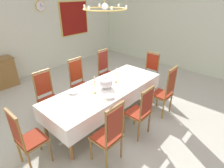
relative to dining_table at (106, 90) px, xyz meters
The scene contains 23 objects.
ground 0.76m from the dining_table, 90.00° to the left, with size 8.19×6.91×0.04m, color #B3B2A4.
back_wall 3.83m from the dining_table, 90.00° to the left, with size 8.19×0.08×3.07m, color silver.
right_wall 4.23m from the dining_table, ahead, with size 0.08×6.91×3.07m, color silver.
dining_table is the anchor object (origin of this frame).
tablecloth 0.01m from the dining_table, 90.00° to the right, with size 2.88×1.06×0.35m.
chair_south_a 1.31m from the dining_table, 134.53° to the right, with size 0.44×0.42×1.20m.
chair_north_a 1.31m from the dining_table, 134.60° to the left, with size 0.44×0.42×1.16m.
chair_south_b 0.93m from the dining_table, 90.45° to the right, with size 0.44×0.42×1.11m.
chair_north_b 0.93m from the dining_table, 90.44° to the left, with size 0.44×0.42×1.21m.
chair_south_c 1.35m from the dining_table, 43.60° to the right, with size 0.44×0.42×1.22m.
chair_north_c 1.35m from the dining_table, 43.59° to the left, with size 0.44×0.42×1.21m.
chair_head_west 1.84m from the dining_table, behind, with size 0.42×0.44×1.14m.
chair_head_east 1.84m from the dining_table, ahead, with size 0.42×0.44×1.12m.
soup_tureen 0.19m from the dining_table, behind, with size 0.31×0.31×0.24m.
candlestick_west 0.41m from the dining_table, behind, with size 0.07×0.07×0.38m.
candlestick_east 0.40m from the dining_table, ahead, with size 0.07×0.07×0.36m.
bowl_near_left 0.74m from the dining_table, 152.05° to the left, with size 0.20×0.20×0.04m.
bowl_near_right 0.46m from the dining_table, 127.98° to the right, with size 0.19×0.19×0.05m.
spoon_primary 0.87m from the dining_table, 154.60° to the left, with size 0.03×0.18×0.01m.
spoon_secondary 0.53m from the dining_table, 140.65° to the right, with size 0.04×0.18×0.01m.
mounted_clock 4.04m from the dining_table, 78.70° to the left, with size 0.34×0.06×0.34m.
framed_painting 4.34m from the dining_table, 60.56° to the left, with size 1.30×0.05×1.28m.
chandelier 1.69m from the dining_table, ahead, with size 0.81×0.80×0.66m.
Camera 1 is at (-2.57, -2.72, 2.66)m, focal length 29.29 mm.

